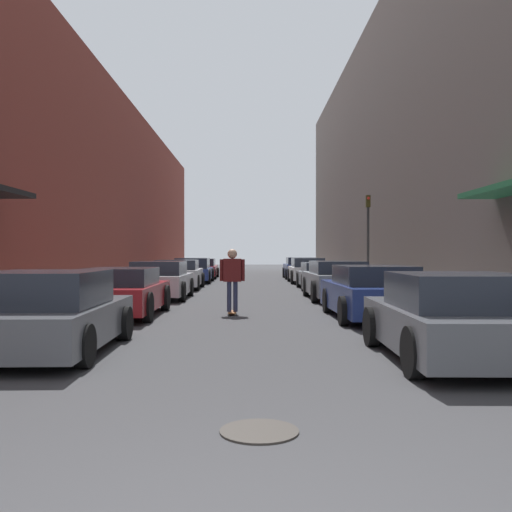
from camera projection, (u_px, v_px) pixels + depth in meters
The scene contains 20 objects.
ground at pixel (249, 294), 21.86m from camera, with size 105.92×105.92×0.00m, color #38383A.
curb_strip_left at pixel (143, 285), 26.63m from camera, with size 1.80×48.15×0.12m.
curb_strip_right at pixel (355, 285), 26.72m from camera, with size 1.80×48.15×0.12m.
building_row_left at pixel (81, 189), 26.57m from camera, with size 4.90×48.15×9.06m.
building_row_right at pixel (417, 148), 26.70m from camera, with size 4.90×48.15×13.00m.
parked_car_left_0 at pixel (48, 314), 8.94m from camera, with size 2.03×4.06×1.29m.
parked_car_left_1 at pixel (122, 292), 14.14m from camera, with size 1.92×4.34×1.20m.
parked_car_left_2 at pixel (160, 281), 19.40m from camera, with size 1.97×3.93×1.28m.
parked_car_left_3 at pixel (178, 275), 24.72m from camera, with size 2.09×4.09×1.26m.
parked_car_left_4 at pixel (193, 271), 30.01m from camera, with size 2.01×4.49×1.29m.
parked_car_left_5 at pixel (202, 269), 35.25m from camera, with size 1.95×4.61×1.20m.
parked_car_right_0 at pixel (455, 318), 8.30m from camera, with size 2.06×4.04×1.28m.
parked_car_right_1 at pixel (372, 293), 13.56m from camera, with size 1.97×4.34×1.27m.
parked_car_right_2 at pixel (336, 280), 19.18m from camera, with size 1.97×4.56×1.29m.
parked_car_right_3 at pixel (321, 276), 24.45m from camera, with size 1.93×4.05×1.16m.
parked_car_right_4 at pixel (307, 271), 29.68m from camera, with size 1.89×4.04×1.30m.
parked_car_right_5 at pixel (300, 268), 34.55m from camera, with size 2.02×4.11×1.29m.
skateboarder at pixel (232, 274), 14.49m from camera, with size 0.64×0.78×1.67m.
manhole_cover at pixel (259, 431), 5.00m from camera, with size 0.70×0.70×0.02m.
traffic_light at pixel (368, 232), 21.36m from camera, with size 0.16×0.22×3.61m.
Camera 1 is at (0.08, -2.59, 1.58)m, focal length 40.00 mm.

